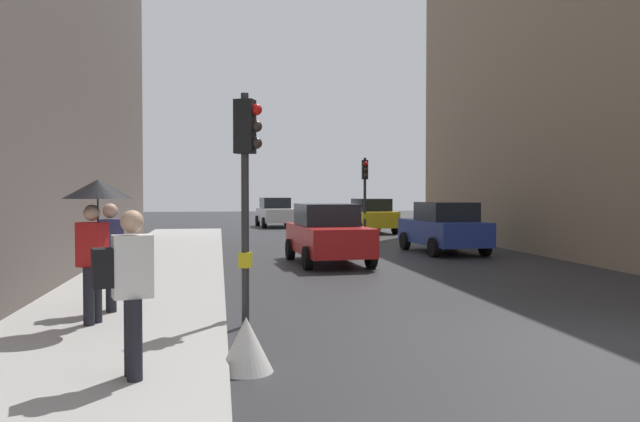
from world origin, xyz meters
TOP-DOWN VIEW (x-y plane):
  - ground_plane at (0.00, 0.00)m, footprint 120.00×120.00m
  - sidewalk_kerb at (-6.90, 6.00)m, footprint 3.39×40.00m
  - traffic_light_far_median at (0.99, 18.92)m, footprint 0.26×0.44m
  - traffic_light_near_right at (-4.88, 2.00)m, footprint 0.45×0.34m
  - car_red_sedan at (-2.12, 10.45)m, footprint 2.23×4.31m
  - car_yellow_taxi at (2.45, 23.98)m, footprint 2.27×4.33m
  - car_blue_van at (2.39, 12.95)m, footprint 2.21×4.30m
  - car_white_compact at (-1.95, 29.95)m, footprint 2.28×4.33m
  - pedestrian_with_umbrella at (-7.09, 1.77)m, footprint 1.00×1.00m
  - pedestrian_with_grey_backpack at (-7.11, 2.79)m, footprint 0.64×0.40m
  - pedestrian_with_black_backpack at (-6.24, -1.13)m, footprint 0.65×0.42m
  - warning_sign_triangle at (-4.99, -0.51)m, footprint 0.64×0.64m

SIDE VIEW (x-z plane):
  - ground_plane at x=0.00m, z-range 0.00..0.00m
  - sidewalk_kerb at x=-6.90m, z-range 0.00..0.16m
  - warning_sign_triangle at x=-4.99m, z-range 0.00..0.65m
  - car_red_sedan at x=-2.12m, z-range 0.00..1.76m
  - car_yellow_taxi at x=2.45m, z-range 0.00..1.76m
  - car_blue_van at x=2.39m, z-range 0.00..1.76m
  - car_white_compact at x=-1.95m, z-range 0.00..1.76m
  - pedestrian_with_grey_backpack at x=-7.11m, z-range 0.28..2.05m
  - pedestrian_with_black_backpack at x=-6.24m, z-range 0.28..2.05m
  - pedestrian_with_umbrella at x=-7.09m, z-range 0.77..2.91m
  - traffic_light_far_median at x=0.99m, z-range 0.68..4.28m
  - traffic_light_near_right at x=-4.88m, z-range 0.69..4.35m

